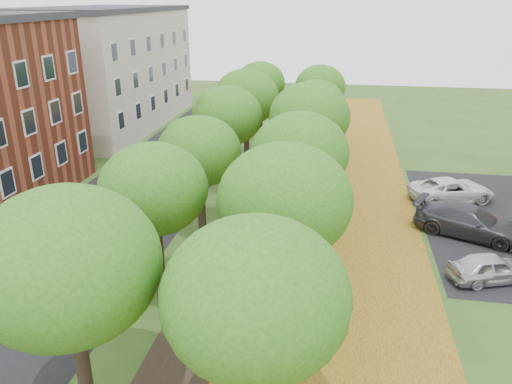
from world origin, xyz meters
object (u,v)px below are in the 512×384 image
at_px(car_silver, 492,268).
at_px(car_white, 451,190).
at_px(car_grey, 469,221).
at_px(car_red, 467,220).

xyz_separation_m(car_silver, car_white, (0.00, 9.01, 0.06)).
bearing_deg(car_silver, car_white, -18.89).
distance_m(car_silver, car_grey, 4.38).
relative_size(car_red, car_white, 0.75).
relative_size(car_grey, car_white, 1.08).
distance_m(car_red, car_grey, 0.51).
height_order(car_red, car_grey, car_grey).
distance_m(car_silver, car_red, 4.86).
relative_size(car_red, car_grey, 0.70).
xyz_separation_m(car_grey, car_white, (0.00, 4.64, -0.09)).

